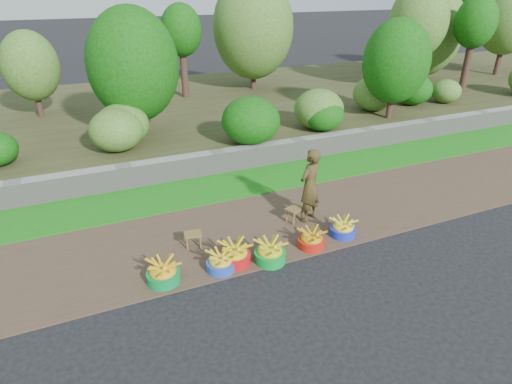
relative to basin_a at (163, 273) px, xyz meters
name	(u,v)px	position (x,y,z in m)	size (l,w,h in m)	color
ground_plane	(297,261)	(2.20, -0.33, -0.18)	(120.00, 120.00, 0.00)	black
dirt_shoulder	(266,226)	(2.20, 0.92, -0.17)	(80.00, 2.50, 0.02)	#4A3728
grass_verge	(230,185)	(2.20, 2.92, -0.16)	(80.00, 1.50, 0.04)	#1A7615
retaining_wall	(218,162)	(2.20, 3.77, 0.10)	(80.00, 0.35, 0.55)	gray
earth_bank	(171,113)	(2.20, 8.67, 0.07)	(80.00, 10.00, 0.50)	#3B3D1F
vegetation	(168,45)	(2.11, 7.76, 2.37)	(35.23, 8.37, 4.38)	#3A251E
basin_a	(163,273)	(0.00, 0.00, 0.00)	(0.53, 0.53, 0.39)	#067F39
basin_b	(221,262)	(0.92, -0.07, -0.02)	(0.48, 0.48, 0.35)	blue
basin_c	(235,255)	(1.20, 0.02, 0.00)	(0.54, 0.54, 0.40)	red
basin_d	(270,253)	(1.76, -0.16, 0.00)	(0.53, 0.53, 0.40)	#07902E
basin_e	(311,240)	(2.61, -0.07, -0.02)	(0.48, 0.48, 0.36)	red
basin_f	(343,228)	(3.35, 0.04, -0.02)	(0.47, 0.47, 0.35)	#1A2CCB
stool_left	(193,236)	(0.70, 0.78, 0.06)	(0.34, 0.28, 0.27)	brown
stool_right	(294,211)	(2.76, 0.85, 0.07)	(0.40, 0.36, 0.29)	brown
vendor_woman	(310,186)	(3.05, 0.80, 0.58)	(0.54, 0.35, 1.47)	black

